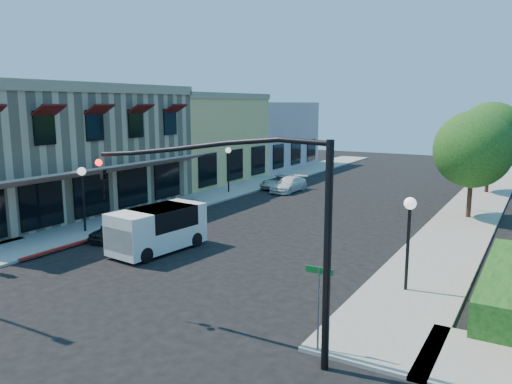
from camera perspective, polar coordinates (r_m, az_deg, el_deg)
The scene contains 21 objects.
ground at distance 17.33m, azimuth -20.41°, elevation -13.90°, with size 120.00×120.00×0.00m, color black.
sidewalk_left at distance 43.07m, azimuth 0.23°, elevation 0.98°, with size 3.50×50.00×0.12m, color gray.
sidewalk_right at distance 37.64m, azimuth 23.98°, elevation -1.22°, with size 3.50×50.00×0.12m, color gray.
curb_red_strip at distance 27.24m, azimuth -16.70°, elevation -4.95°, with size 0.25×10.00×0.06m, color maroon.
corner_brick_building at distance 34.99m, azimuth -23.08°, elevation 4.59°, with size 11.77×18.20×8.10m.
yellow_stucco_building at distance 45.59m, azimuth -7.81°, elevation 6.12°, with size 10.00×12.00×7.60m, color #DCBC63.
pink_stucco_building at distance 55.54m, azimuth -0.12°, elevation 6.59°, with size 10.00×12.00×7.00m, color #C39A93.
hedge at distance 20.05m, azimuth 26.47°, elevation -11.03°, with size 1.40×8.00×1.10m, color #134213.
street_tree_a at distance 32.16m, azimuth 23.56°, elevation 4.48°, with size 4.56×4.56×6.48m.
street_tree_b at distance 42.06m, azimuth 25.27°, elevation 5.95°, with size 4.94×4.94×7.02m.
signal_mast_arm at distance 13.43m, azimuth -0.24°, elevation -1.83°, with size 8.01×0.39×6.00m.
street_name_sign at distance 14.02m, azimuth 7.19°, elevation -11.60°, with size 0.80×0.06×2.50m.
lamppost_left_near at distance 27.87m, azimuth -19.24°, elevation 0.99°, with size 0.44×0.44×3.57m.
lamppost_left_far at distance 38.37m, azimuth -3.19°, elevation 3.88°, with size 0.44×0.44×3.57m.
lamppost_right_near at distance 18.74m, azimuth 17.11°, elevation -3.09°, with size 0.44×0.44×3.57m.
lamppost_right_far at distance 34.32m, azimuth 23.30°, elevation 2.34°, with size 0.44×0.44×3.57m.
white_van at distance 23.82m, azimuth -11.26°, elevation -3.89°, with size 2.50×4.84×2.06m.
parked_car_a at distance 26.59m, azimuth -15.79°, elevation -4.10°, with size 1.24×3.08×1.05m, color black.
parked_car_b at distance 30.42m, azimuth -8.56°, elevation -1.99°, with size 1.19×3.42×1.13m, color gray.
parked_car_c at distance 39.40m, azimuth 3.75°, elevation 0.87°, with size 1.62×3.99×1.16m, color white.
parked_car_d at distance 40.92m, azimuth 2.62°, elevation 1.17°, with size 1.79×3.89×1.08m, color #AFB2B4.
Camera 1 is at (12.52, -9.83, 6.85)m, focal length 35.00 mm.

